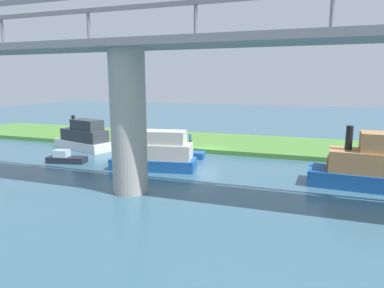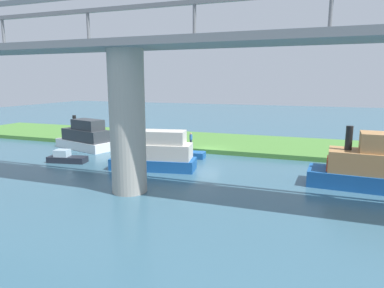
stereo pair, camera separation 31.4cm
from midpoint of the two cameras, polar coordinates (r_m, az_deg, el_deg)
name	(u,v)px [view 1 (the left image)]	position (r m, az deg, el deg)	size (l,w,h in m)	color
ground_plane	(208,154)	(37.73, 2.45, -1.67)	(160.00, 160.00, 0.00)	#386075
grassy_bank	(221,143)	(43.35, 4.74, 0.25)	(80.00, 12.00, 0.50)	#4C8438
bridge_pylon	(129,123)	(24.42, -11.05, 3.54)	(2.54, 2.54, 10.21)	#9E998E
bridge_span	(126,41)	(24.41, -11.51, 16.70)	(61.04, 4.30, 3.25)	slate
person_on_bank	(190,138)	(40.73, -0.51, 0.97)	(0.46, 0.46, 1.39)	#2D334C
mooring_post	(174,142)	(39.54, -3.29, 0.33)	(0.20, 0.20, 0.95)	brown
motorboat_white	(84,137)	(42.09, -18.08, 1.12)	(8.12, 4.70, 3.94)	white
riverboat_paddlewheel	(379,166)	(28.78, 28.76, -3.34)	(9.37, 3.63, 4.70)	#195199
skiff_small	(156,154)	(31.08, -6.37, -1.64)	(8.08, 3.88, 3.96)	#195199
motorboat_red	(184,153)	(35.95, -1.62, -1.48)	(4.25, 1.78, 1.38)	#195199
pontoon_yellow	(66,158)	(35.97, -20.84, -2.24)	(4.03, 2.06, 1.28)	#1E232D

